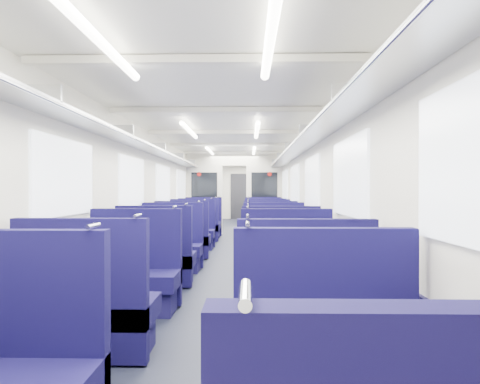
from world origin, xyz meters
TOP-DOWN VIEW (x-y plane):
  - floor at (0.00, 0.00)m, footprint 2.80×18.00m
  - ceiling at (0.00, 0.00)m, footprint 2.80×18.00m
  - wall_left at (-1.40, 0.00)m, footprint 0.02×18.00m
  - dado_left at (-1.39, 0.00)m, footprint 0.03×17.90m
  - wall_right at (1.40, 0.00)m, footprint 0.02×18.00m
  - dado_right at (1.39, 0.00)m, footprint 0.03×17.90m
  - wall_far at (0.00, 9.00)m, footprint 2.80×0.02m
  - luggage_rack_left at (-1.21, 0.00)m, footprint 0.36×17.40m
  - luggage_rack_right at (1.21, 0.00)m, footprint 0.36×17.40m
  - windows at (0.00, -0.46)m, footprint 2.78×15.60m
  - ceiling_fittings at (0.00, -0.26)m, footprint 2.70×16.06m
  - end_door at (0.00, 8.94)m, footprint 0.75×0.06m
  - bulkhead at (-0.00, 2.77)m, footprint 2.80×0.10m
  - seat_3 at (0.83, -7.05)m, footprint 1.00×0.55m
  - seat_4 at (-0.83, -6.04)m, footprint 1.00×0.55m
  - seat_5 at (0.83, -6.08)m, footprint 1.00×0.55m
  - seat_6 at (-0.83, -4.81)m, footprint 1.00×0.55m
  - seat_7 at (0.83, -4.79)m, footprint 1.00×0.55m
  - seat_8 at (-0.83, -3.69)m, footprint 1.00×0.55m
  - seat_9 at (0.83, -3.78)m, footprint 1.00×0.55m
  - seat_10 at (-0.83, -2.64)m, footprint 1.00×0.55m
  - seat_11 at (0.83, -2.51)m, footprint 1.00×0.55m
  - seat_12 at (-0.83, -1.46)m, footprint 1.00×0.55m
  - seat_13 at (0.83, -1.36)m, footprint 1.00×0.55m
  - seat_14 at (-0.83, -0.23)m, footprint 1.00×0.55m
  - seat_15 at (0.83, -0.26)m, footprint 1.00×0.55m
  - seat_16 at (-0.83, 1.04)m, footprint 1.00×0.55m
  - seat_17 at (0.83, 0.88)m, footprint 1.00×0.55m
  - seat_18 at (-0.83, 1.97)m, footprint 1.00×0.55m
  - seat_19 at (0.83, 2.14)m, footprint 1.00×0.55m

SIDE VIEW (x-z plane):
  - floor at x=0.00m, z-range -0.01..0.01m
  - seat_3 at x=0.83m, z-range -0.22..0.90m
  - seat_4 at x=-0.83m, z-range -0.22..0.90m
  - seat_5 at x=0.83m, z-range -0.22..0.90m
  - seat_6 at x=-0.83m, z-range -0.22..0.90m
  - seat_7 at x=0.83m, z-range -0.22..0.90m
  - seat_8 at x=-0.83m, z-range -0.22..0.90m
  - seat_9 at x=0.83m, z-range -0.22..0.90m
  - seat_10 at x=-0.83m, z-range -0.22..0.90m
  - seat_11 at x=0.83m, z-range -0.22..0.90m
  - seat_12 at x=-0.83m, z-range -0.22..0.90m
  - seat_13 at x=0.83m, z-range -0.22..0.90m
  - seat_14 at x=-0.83m, z-range -0.22..0.90m
  - seat_15 at x=0.83m, z-range -0.22..0.90m
  - seat_16 at x=-0.83m, z-range -0.22..0.90m
  - seat_17 at x=0.83m, z-range -0.22..0.90m
  - seat_18 at x=-0.83m, z-range -0.22..0.90m
  - seat_19 at x=0.83m, z-range -0.22..0.90m
  - dado_left at x=-1.39m, z-range 0.00..0.70m
  - dado_right at x=1.39m, z-range 0.00..0.70m
  - end_door at x=0.00m, z-range 0.00..2.00m
  - wall_left at x=-1.40m, z-range 0.00..2.35m
  - wall_right at x=1.40m, z-range 0.00..2.35m
  - wall_far at x=0.00m, z-range 0.00..2.35m
  - bulkhead at x=0.00m, z-range 0.06..2.41m
  - windows at x=0.00m, z-range 1.04..1.79m
  - luggage_rack_left at x=-1.21m, z-range 1.88..2.06m
  - luggage_rack_right at x=1.21m, z-range 1.88..2.06m
  - ceiling_fittings at x=0.00m, z-range 2.23..2.35m
  - ceiling at x=0.00m, z-range 2.35..2.35m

